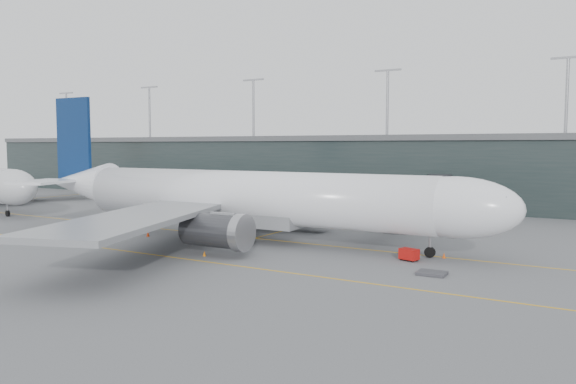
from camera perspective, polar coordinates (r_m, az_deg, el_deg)
The scene contains 17 objects.
ground at distance 85.24m, azimuth -4.74°, elevation -4.04°, with size 320.00×320.00×0.00m, color #56575B.
taxiline_a at distance 82.04m, azimuth -6.36°, elevation -4.40°, with size 160.00×0.25×0.02m, color gold.
taxiline_b at distance 70.09m, azimuth -14.25°, elevation -6.09°, with size 160.00×0.25×0.02m, color gold.
taxiline_lead_main at distance 99.79m, azimuth 4.26°, elevation -2.75°, with size 0.25×60.00×0.02m, color gold.
taxiline_lead_adj at distance 152.74m, azimuth -23.78°, elevation -0.53°, with size 0.25×60.00×0.02m, color gold.
terminal at distance 135.91m, azimuth 9.46°, elevation 2.42°, with size 240.00×36.00×29.00m.
main_aircraft at distance 77.18m, azimuth -4.38°, elevation -0.60°, with size 74.08×69.72×20.80m.
jet_bridge at distance 99.01m, azimuth 13.44°, elevation 0.30°, with size 6.05×48.74×7.42m.
gse_cart at distance 65.20m, azimuth 12.20°, elevation -6.18°, with size 2.30×1.80×1.38m.
baggage_dolly at distance 58.98m, azimuth 14.41°, elevation -7.98°, with size 2.82×2.26×0.28m, color #3C3B41.
uld_a at distance 96.56m, azimuth -4.64°, elevation -2.44°, with size 2.41×2.18×1.80m.
uld_b at distance 96.20m, azimuth -2.20°, elevation -2.50°, with size 2.20×1.97×1.67m.
uld_c at distance 93.43m, azimuth -0.73°, elevation -2.60°, with size 2.30×1.87×2.02m.
cone_nose at distance 67.65m, azimuth 15.57°, elevation -6.23°, with size 0.42×0.42×0.67m, color #E6510C.
cone_wing_stbd at distance 67.15m, azimuth -8.50°, elevation -6.20°, with size 0.39×0.39×0.62m, color orange.
cone_wing_port at distance 90.44m, azimuth 3.84°, elevation -3.29°, with size 0.46×0.46×0.73m, color red.
cone_tail at distance 82.95m, azimuth -14.05°, elevation -4.15°, with size 0.48×0.48×0.77m, color #EE3F0D.
Camera 1 is at (48.57, -68.83, 13.03)m, focal length 35.00 mm.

